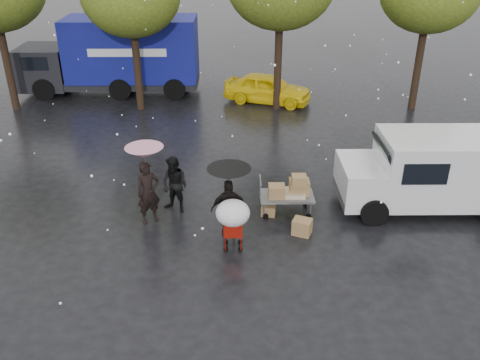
{
  "coord_description": "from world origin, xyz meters",
  "views": [
    {
      "loc": [
        0.71,
        -11.45,
        7.49
      ],
      "look_at": [
        0.81,
        1.0,
        1.07
      ],
      "focal_mm": 38.0,
      "sensor_mm": 36.0,
      "label": 1
    }
  ],
  "objects_px": {
    "person_pink": "(148,193)",
    "shopping_cart": "(233,215)",
    "blue_truck": "(115,56)",
    "yellow_taxi": "(268,88)",
    "person_black": "(229,209)",
    "vendor_cart": "(290,191)",
    "white_van": "(433,171)"
  },
  "relations": [
    {
      "from": "vendor_cart",
      "to": "person_black",
      "type": "bearing_deg",
      "value": -145.94
    },
    {
      "from": "blue_truck",
      "to": "person_black",
      "type": "bearing_deg",
      "value": -66.38
    },
    {
      "from": "person_black",
      "to": "vendor_cart",
      "type": "xyz_separation_m",
      "value": [
        1.68,
        1.14,
        -0.09
      ]
    },
    {
      "from": "vendor_cart",
      "to": "shopping_cart",
      "type": "height_order",
      "value": "shopping_cart"
    },
    {
      "from": "shopping_cart",
      "to": "blue_truck",
      "type": "xyz_separation_m",
      "value": [
        -5.58,
        13.27,
        0.69
      ]
    },
    {
      "from": "person_pink",
      "to": "shopping_cart",
      "type": "distance_m",
      "value": 2.73
    },
    {
      "from": "vendor_cart",
      "to": "white_van",
      "type": "bearing_deg",
      "value": 5.05
    },
    {
      "from": "person_black",
      "to": "yellow_taxi",
      "type": "xyz_separation_m",
      "value": [
        1.61,
        10.95,
        -0.15
      ]
    },
    {
      "from": "person_pink",
      "to": "person_black",
      "type": "height_order",
      "value": "person_pink"
    },
    {
      "from": "person_pink",
      "to": "yellow_taxi",
      "type": "relative_size",
      "value": 0.46
    },
    {
      "from": "person_pink",
      "to": "person_black",
      "type": "bearing_deg",
      "value": -48.41
    },
    {
      "from": "person_pink",
      "to": "white_van",
      "type": "bearing_deg",
      "value": -24.34
    },
    {
      "from": "person_pink",
      "to": "shopping_cart",
      "type": "xyz_separation_m",
      "value": [
        2.3,
        -1.47,
        0.17
      ]
    },
    {
      "from": "person_pink",
      "to": "vendor_cart",
      "type": "bearing_deg",
      "value": -23.97
    },
    {
      "from": "vendor_cart",
      "to": "shopping_cart",
      "type": "distance_m",
      "value": 2.47
    },
    {
      "from": "white_van",
      "to": "blue_truck",
      "type": "height_order",
      "value": "blue_truck"
    },
    {
      "from": "person_pink",
      "to": "white_van",
      "type": "height_order",
      "value": "white_van"
    },
    {
      "from": "yellow_taxi",
      "to": "vendor_cart",
      "type": "bearing_deg",
      "value": -159.98
    },
    {
      "from": "person_pink",
      "to": "person_black",
      "type": "distance_m",
      "value": 2.33
    },
    {
      "from": "blue_truck",
      "to": "yellow_taxi",
      "type": "relative_size",
      "value": 2.12
    },
    {
      "from": "person_black",
      "to": "yellow_taxi",
      "type": "relative_size",
      "value": 0.42
    },
    {
      "from": "vendor_cart",
      "to": "yellow_taxi",
      "type": "bearing_deg",
      "value": 90.41
    },
    {
      "from": "person_black",
      "to": "shopping_cart",
      "type": "bearing_deg",
      "value": 92.76
    },
    {
      "from": "person_black",
      "to": "blue_truck",
      "type": "xyz_separation_m",
      "value": [
        -5.48,
        12.54,
        0.94
      ]
    },
    {
      "from": "person_pink",
      "to": "vendor_cart",
      "type": "xyz_separation_m",
      "value": [
        3.88,
        0.39,
        -0.17
      ]
    },
    {
      "from": "yellow_taxi",
      "to": "white_van",
      "type": "bearing_deg",
      "value": -136.76
    },
    {
      "from": "person_pink",
      "to": "blue_truck",
      "type": "height_order",
      "value": "blue_truck"
    },
    {
      "from": "white_van",
      "to": "blue_truck",
      "type": "bearing_deg",
      "value": 135.48
    },
    {
      "from": "vendor_cart",
      "to": "blue_truck",
      "type": "height_order",
      "value": "blue_truck"
    },
    {
      "from": "person_black",
      "to": "shopping_cart",
      "type": "relative_size",
      "value": 1.12
    },
    {
      "from": "person_black",
      "to": "white_van",
      "type": "bearing_deg",
      "value": -170.02
    },
    {
      "from": "vendor_cart",
      "to": "blue_truck",
      "type": "xyz_separation_m",
      "value": [
        -7.16,
        11.4,
        1.03
      ]
    }
  ]
}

